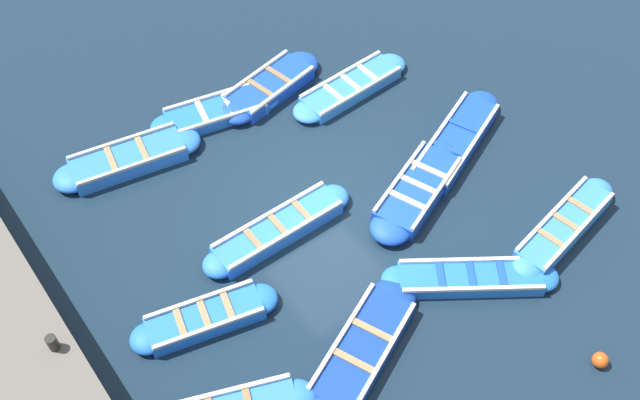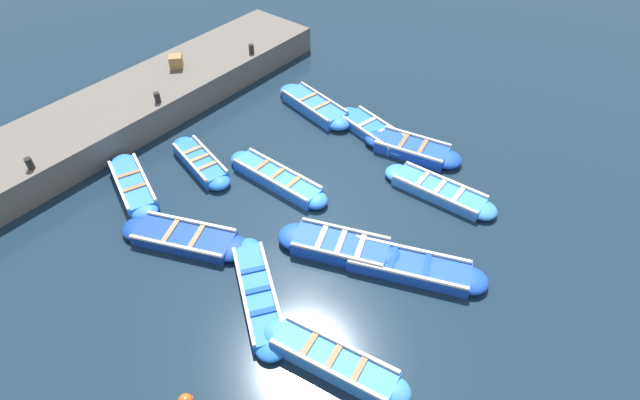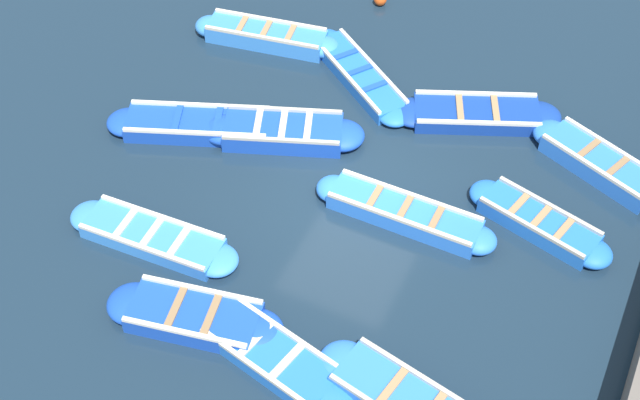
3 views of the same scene
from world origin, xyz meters
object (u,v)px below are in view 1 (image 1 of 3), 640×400
object	(u,v)px
boat_inner_gap	(205,318)
boat_mid_row	(455,142)
boat_far_corner	(363,349)
buoy_orange_near	(600,360)
boat_broadside	(351,87)
boat_centre	(278,230)
boat_alongside	(563,227)
bollard_mid_north	(53,343)
boat_near_quay	(216,112)
boat_outer_left	(128,159)
boat_end_of_row	(417,190)
boat_outer_right	(270,87)
boat_tucked	(470,278)

from	to	relation	value
boat_inner_gap	boat_mid_row	bearing A→B (deg)	-176.00
boat_far_corner	boat_mid_row	world-z (taller)	boat_mid_row
boat_inner_gap	buoy_orange_near	xyz separation A→B (m)	(-5.62, 5.35, -0.01)
boat_broadside	boat_far_corner	bearing A→B (deg)	53.47
boat_centre	boat_alongside	bearing A→B (deg)	143.55
boat_far_corner	bollard_mid_north	xyz separation A→B (m)	(4.77, -3.09, 1.01)
bollard_mid_north	boat_far_corner	bearing A→B (deg)	147.06
boat_near_quay	boat_centre	size ratio (longest dim) A/B	0.93
boat_outer_left	boat_centre	size ratio (longest dim) A/B	0.98
boat_end_of_row	boat_mid_row	distance (m)	1.83
boat_end_of_row	boat_broadside	xyz separation A→B (m)	(-0.93, -3.61, -0.04)
boat_end_of_row	buoy_orange_near	size ratio (longest dim) A/B	11.16
boat_alongside	boat_inner_gap	distance (m)	7.94
boat_mid_row	bollard_mid_north	size ratio (longest dim) A/B	11.41
boat_near_quay	boat_end_of_row	bearing A→B (deg)	115.19
boat_broadside	boat_centre	world-z (taller)	boat_centre
boat_near_quay	boat_mid_row	bearing A→B (deg)	133.04
boat_outer_right	boat_broadside	size ratio (longest dim) A/B	0.94
boat_outer_right	boat_inner_gap	world-z (taller)	boat_outer_right
boat_outer_left	boat_far_corner	xyz separation A→B (m)	(-1.32, 7.14, -0.03)
bollard_mid_north	buoy_orange_near	bearing A→B (deg)	144.01
boat_broadside	boat_tucked	world-z (taller)	boat_broadside
boat_broadside	bollard_mid_north	size ratio (longest dim) A/B	10.29
boat_tucked	boat_centre	distance (m)	4.23
bollard_mid_north	boat_centre	bearing A→B (deg)	-177.17
boat_tucked	boat_mid_row	size ratio (longest dim) A/B	0.87
boat_alongside	boat_centre	xyz separation A→B (m)	(5.01, -3.70, -0.02)
boat_outer_left	boat_broadside	world-z (taller)	boat_outer_left
boat_end_of_row	boat_far_corner	distance (m)	4.20
boat_mid_row	boat_inner_gap	distance (m)	7.34
boat_outer_right	boat_near_quay	distance (m)	1.58
boat_outer_left	boat_broadside	distance (m)	5.86
boat_near_quay	boat_broadside	bearing A→B (deg)	158.02
boat_outer_left	boat_centre	xyz separation A→B (m)	(-1.65, 3.80, -0.00)
boat_outer_right	boat_inner_gap	bearing A→B (deg)	44.55
bollard_mid_north	boat_tucked	bearing A→B (deg)	157.36
boat_near_quay	bollard_mid_north	bearing A→B (deg)	35.11
boat_outer_right	boat_tucked	bearing A→B (deg)	90.53
boat_end_of_row	boat_near_quay	xyz separation A→B (m)	(2.31, -4.92, -0.05)
boat_outer_right	boat_alongside	world-z (taller)	boat_alongside
boat_tucked	boat_end_of_row	bearing A→B (deg)	-105.51
boat_outer_right	buoy_orange_near	xyz separation A→B (m)	(-0.77, 10.12, -0.02)
boat_centre	boat_near_quay	bearing A→B (deg)	-102.21
boat_inner_gap	boat_alongside	bearing A→B (deg)	159.51
boat_inner_gap	bollard_mid_north	size ratio (longest dim) A/B	9.00
boat_end_of_row	boat_alongside	bearing A→B (deg)	124.33
boat_end_of_row	bollard_mid_north	distance (m)	8.34
boat_outer_left	boat_near_quay	xyz separation A→B (m)	(-2.50, -0.13, -0.04)
boat_end_of_row	bollard_mid_north	xyz separation A→B (m)	(8.25, -0.74, 0.97)
buoy_orange_near	boat_broadside	bearing A→B (deg)	-95.75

